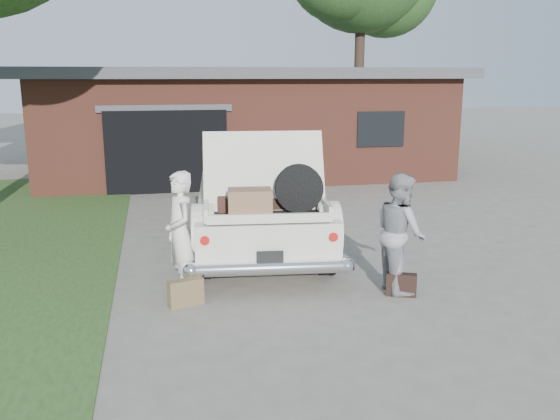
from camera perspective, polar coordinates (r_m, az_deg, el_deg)
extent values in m
plane|color=gray|center=(8.74, 0.83, -7.91)|extent=(90.00, 90.00, 0.00)
cube|color=brown|center=(19.73, -3.80, 8.20)|extent=(12.00, 7.00, 3.00)
cube|color=#4C4C51|center=(19.67, -3.87, 12.99)|extent=(12.80, 7.80, 0.30)
cube|color=black|center=(16.14, -10.83, 5.53)|extent=(3.20, 0.30, 2.20)
cube|color=#4C4C51|center=(15.97, -11.00, 9.59)|extent=(3.50, 0.12, 0.18)
cube|color=black|center=(17.22, 9.66, 7.70)|extent=(1.40, 0.08, 1.00)
cylinder|color=#38281E|center=(27.23, 7.61, 12.93)|extent=(0.44, 0.44, 6.35)
cube|color=silver|center=(11.03, -2.21, 0.23)|extent=(2.68, 5.71, 0.72)
cube|color=beige|center=(11.23, -2.34, 3.76)|extent=(2.05, 2.39, 0.57)
cube|color=black|center=(12.27, -2.64, 4.43)|extent=(1.71, 0.27, 0.49)
cube|color=black|center=(10.20, -1.98, 2.71)|extent=(1.71, 0.27, 0.49)
cylinder|color=black|center=(9.28, -7.45, -4.39)|extent=(0.32, 0.75, 0.73)
cylinder|color=black|center=(9.42, 4.47, -4.06)|extent=(0.32, 0.75, 0.73)
cylinder|color=black|center=(12.91, -7.03, 0.54)|extent=(0.32, 0.75, 0.73)
cylinder|color=black|center=(13.01, 1.55, 0.73)|extent=(0.32, 0.75, 0.73)
cylinder|color=silver|center=(8.39, -0.96, -5.62)|extent=(2.27, 0.44, 0.20)
cylinder|color=#A5140F|center=(8.31, -7.25, -2.87)|extent=(0.14, 0.12, 0.13)
cylinder|color=#A5140F|center=(8.46, 5.11, -2.54)|extent=(0.14, 0.12, 0.13)
cube|color=black|center=(8.31, -0.95, -4.58)|extent=(0.38, 0.06, 0.19)
cube|color=black|center=(8.90, -1.36, -0.31)|extent=(1.83, 1.39, 0.04)
cube|color=silver|center=(8.86, -7.07, 0.25)|extent=(0.20, 1.21, 0.20)
cube|color=silver|center=(8.99, 4.25, 0.50)|extent=(0.20, 1.21, 0.20)
cube|color=silver|center=(8.30, -1.04, -0.82)|extent=(1.76, 0.26, 0.13)
cube|color=silver|center=(9.12, -1.55, 3.81)|extent=(1.91, 0.78, 1.17)
cube|color=#3F251B|center=(9.05, -3.79, 0.76)|extent=(0.75, 0.53, 0.23)
cube|color=#896146|center=(8.45, -2.91, 0.60)|extent=(0.66, 0.47, 0.43)
cube|color=black|center=(9.11, -1.38, 0.71)|extent=(0.61, 0.44, 0.18)
cylinder|color=black|center=(8.82, 1.84, 2.10)|extent=(0.74, 0.25, 0.72)
imported|color=silver|center=(8.56, -9.59, -2.25)|extent=(0.57, 0.74, 1.79)
imported|color=gray|center=(8.77, 11.48, -2.10)|extent=(0.70, 0.88, 1.75)
cube|color=brown|center=(8.30, -9.07, -7.85)|extent=(0.51, 0.30, 0.37)
cube|color=black|center=(8.73, 11.59, -7.05)|extent=(0.45, 0.29, 0.33)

